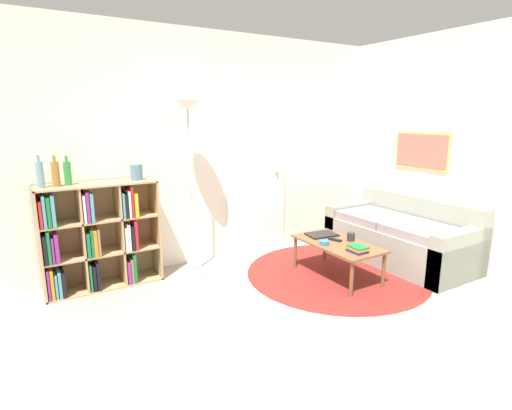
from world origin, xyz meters
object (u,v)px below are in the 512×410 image
at_px(bottle_right, 68,173).
at_px(vase_on_shelf, 137,172).
at_px(bottle_left, 40,174).
at_px(couch, 402,237).
at_px(bowl, 324,243).
at_px(bookshelf, 96,237).
at_px(cup, 351,237).
at_px(coffee_table, 337,246).
at_px(bottle_middle, 56,174).
at_px(floor_lamp, 189,135).
at_px(laptop, 322,235).

bearing_deg(bottle_right, vase_on_shelf, -1.53).
xyz_separation_m(bottle_left, bottle_right, (0.23, 0.03, -0.01)).
xyz_separation_m(couch, vase_on_shelf, (-2.80, 1.03, 0.86)).
relative_size(bowl, vase_on_shelf, 0.67).
height_order(bookshelf, couch, bookshelf).
bearing_deg(bowl, bookshelf, 153.48).
relative_size(cup, bottle_left, 0.30).
bearing_deg(cup, coffee_table, 171.68).
bearing_deg(bottle_middle, floor_lamp, -6.03).
bearing_deg(laptop, cup, -64.67).
relative_size(coffee_table, bottle_left, 3.29).
height_order(couch, bottle_left, bottle_left).
xyz_separation_m(coffee_table, bottle_middle, (-2.50, 1.03, 0.83)).
bearing_deg(vase_on_shelf, floor_lamp, -14.99).
bearing_deg(bookshelf, laptop, -18.80).
bearing_deg(laptop, bowl, -125.80).
distance_m(coffee_table, bottle_right, 2.75).
bearing_deg(coffee_table, bowl, 173.48).
bearing_deg(cup, bottle_right, 157.27).
bearing_deg(bottle_right, bottle_middle, -167.12).
height_order(bottle_left, vase_on_shelf, bottle_left).
bearing_deg(bottle_right, floor_lamp, -7.71).
xyz_separation_m(laptop, vase_on_shelf, (-1.80, 0.76, 0.74)).
relative_size(bookshelf, bottle_right, 4.03).
distance_m(bottle_middle, bottle_right, 0.10).
xyz_separation_m(bookshelf, couch, (3.23, -1.04, -0.25)).
bearing_deg(bowl, cup, -7.42).
distance_m(bowl, bottle_right, 2.58).
relative_size(bowl, bottle_middle, 0.37).
relative_size(couch, bottle_middle, 5.92).
relative_size(laptop, bottle_left, 1.18).
bearing_deg(bottle_middle, vase_on_shelf, 0.51).
xyz_separation_m(couch, laptop, (-1.00, 0.28, 0.12)).
height_order(coffee_table, laptop, laptop).
height_order(bottle_left, bottle_middle, bottle_left).
distance_m(laptop, bottle_right, 2.66).
bearing_deg(bottle_middle, bookshelf, 2.19).
bearing_deg(bookshelf, cup, -24.11).
height_order(coffee_table, cup, cup).
height_order(cup, bottle_middle, bottle_middle).
xyz_separation_m(bookshelf, bottle_middle, (-0.29, -0.01, 0.65)).
bearing_deg(laptop, vase_on_shelf, 157.21).
relative_size(bottle_left, bottle_right, 1.08).
xyz_separation_m(laptop, bottle_left, (-2.65, 0.74, 0.78)).
height_order(bookshelf, vase_on_shelf, vase_on_shelf).
relative_size(floor_lamp, bowl, 17.54).
xyz_separation_m(cup, vase_on_shelf, (-1.94, 1.06, 0.70)).
distance_m(floor_lamp, coffee_table, 1.93).
height_order(bowl, bottle_middle, bottle_middle).
relative_size(couch, vase_on_shelf, 10.76).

